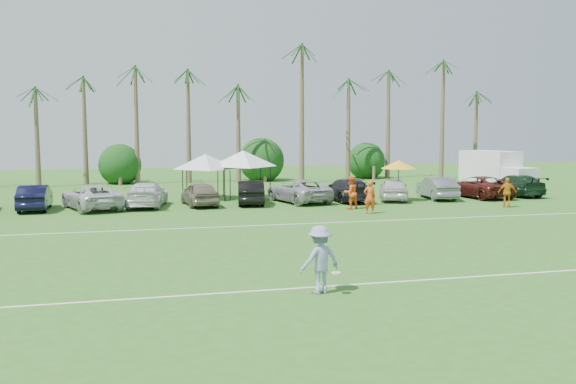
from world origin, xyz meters
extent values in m
plane|color=#2D621D|center=(0.00, 0.00, 0.00)|extent=(120.00, 120.00, 0.00)
cube|color=white|center=(0.00, 2.00, 0.01)|extent=(80.00, 0.10, 0.01)
cube|color=white|center=(0.00, 14.00, 0.01)|extent=(80.00, 0.10, 0.01)
cone|color=brown|center=(-12.00, 38.00, 5.00)|extent=(0.44, 0.44, 10.00)
cone|color=brown|center=(-8.00, 38.00, 5.50)|extent=(0.44, 0.44, 11.00)
cone|color=brown|center=(-4.00, 38.00, 4.00)|extent=(0.44, 0.44, 8.00)
cone|color=brown|center=(0.00, 38.00, 4.50)|extent=(0.44, 0.44, 9.00)
cone|color=brown|center=(4.00, 38.00, 5.00)|extent=(0.44, 0.44, 10.00)
cone|color=brown|center=(8.00, 38.00, 5.50)|extent=(0.44, 0.44, 11.00)
cone|color=brown|center=(13.00, 38.00, 4.00)|extent=(0.44, 0.44, 8.00)
cone|color=brown|center=(18.00, 38.00, 4.50)|extent=(0.44, 0.44, 9.00)
cone|color=brown|center=(23.00, 38.00, 5.00)|extent=(0.44, 0.44, 10.00)
cone|color=brown|center=(27.00, 38.00, 5.50)|extent=(0.44, 0.44, 11.00)
cylinder|color=brown|center=(-6.00, 39.00, 0.70)|extent=(0.30, 0.30, 1.40)
sphere|color=#103B13|center=(-6.00, 39.00, 1.80)|extent=(4.00, 4.00, 4.00)
cylinder|color=brown|center=(6.00, 39.00, 0.70)|extent=(0.30, 0.30, 1.40)
sphere|color=#103B13|center=(6.00, 39.00, 1.80)|extent=(4.00, 4.00, 4.00)
cylinder|color=brown|center=(16.00, 39.00, 0.70)|extent=(0.30, 0.30, 1.40)
sphere|color=#103B13|center=(16.00, 39.00, 1.80)|extent=(4.00, 4.00, 4.00)
imported|color=#F3521B|center=(7.05, 16.66, 0.90)|extent=(0.73, 0.54, 1.81)
imported|color=orange|center=(6.73, 18.78, 0.94)|extent=(1.06, 0.92, 1.88)
imported|color=orange|center=(15.80, 17.15, 0.88)|extent=(1.11, 0.82, 1.76)
cube|color=white|center=(20.13, 25.94, 1.83)|extent=(3.09, 4.50, 2.23)
cube|color=white|center=(20.76, 23.15, 0.94)|extent=(2.36, 2.02, 1.88)
cube|color=black|center=(20.91, 22.49, 0.67)|extent=(2.06, 0.72, 0.89)
cube|color=#E5590C|center=(21.22, 26.19, 1.43)|extent=(0.33, 1.40, 0.80)
cylinder|color=black|center=(19.85, 23.12, 0.40)|extent=(0.44, 0.84, 0.80)
cylinder|color=black|center=(21.59, 23.52, 0.40)|extent=(0.44, 0.84, 0.80)
cylinder|color=black|center=(19.02, 26.78, 0.40)|extent=(0.44, 0.84, 0.80)
cylinder|color=black|center=(20.76, 27.18, 0.40)|extent=(0.44, 0.84, 0.80)
cylinder|color=black|center=(-1.96, 24.70, 0.98)|extent=(0.06, 0.06, 1.96)
cylinder|color=black|center=(0.78, 24.70, 0.98)|extent=(0.06, 0.06, 1.96)
cylinder|color=black|center=(-1.96, 27.44, 0.98)|extent=(0.06, 0.06, 1.96)
cylinder|color=black|center=(0.78, 27.44, 0.98)|extent=(0.06, 0.06, 1.96)
pyramid|color=silver|center=(-0.59, 26.07, 2.94)|extent=(4.23, 4.23, 0.98)
cylinder|color=black|center=(0.39, 24.42, 1.05)|extent=(0.06, 0.06, 2.10)
cylinder|color=black|center=(3.33, 24.42, 1.05)|extent=(0.06, 0.06, 2.10)
cylinder|color=black|center=(0.39, 27.37, 1.05)|extent=(0.06, 0.06, 2.10)
cylinder|color=black|center=(3.33, 27.37, 1.05)|extent=(0.06, 0.06, 2.10)
pyramid|color=white|center=(1.86, 25.90, 3.15)|extent=(4.53, 4.53, 1.05)
cylinder|color=black|center=(11.08, 21.89, 1.16)|extent=(0.05, 0.05, 2.32)
cone|color=#FFAC1A|center=(11.08, 21.89, 2.32)|extent=(2.32, 2.32, 0.53)
imported|color=#848FBC|center=(-0.58, 1.34, 0.96)|extent=(1.37, 0.99, 1.91)
cylinder|color=white|center=(-0.20, 1.02, 0.63)|extent=(0.27, 0.27, 0.03)
imported|color=black|center=(-10.65, 22.79, 0.72)|extent=(1.55, 4.39, 1.44)
imported|color=silver|center=(-7.57, 22.34, 0.72)|extent=(3.91, 5.68, 1.44)
imported|color=silver|center=(-4.49, 22.79, 0.72)|extent=(2.92, 5.26, 1.44)
imported|color=#7A6C5C|center=(-1.41, 22.52, 0.72)|extent=(2.09, 4.38, 1.44)
imported|color=black|center=(1.67, 22.55, 0.72)|extent=(2.23, 4.57, 1.44)
imported|color=#A9AAAB|center=(4.75, 22.76, 0.72)|extent=(3.55, 5.61, 1.44)
imported|color=black|center=(7.83, 22.55, 0.72)|extent=(2.25, 5.06, 1.44)
imported|color=silver|center=(10.91, 22.24, 0.72)|extent=(3.10, 4.57, 1.44)
imported|color=slate|center=(14.00, 22.28, 0.72)|extent=(2.14, 4.55, 1.44)
imported|color=#4F1913|center=(17.08, 22.36, 0.72)|extent=(2.90, 5.41, 1.44)
imported|color=black|center=(20.16, 22.80, 0.72)|extent=(2.15, 5.02, 1.44)
camera|label=1|loc=(-5.88, -15.47, 4.62)|focal=40.00mm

